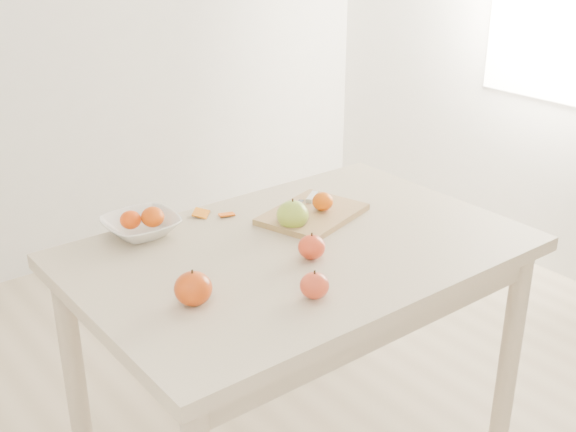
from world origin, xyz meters
TOP-DOWN VIEW (x-y plane):
  - table at (0.00, 0.00)m, footprint 1.20×0.80m
  - cutting_board at (0.15, 0.13)m, footprint 0.35×0.29m
  - board_tangerine at (0.18, 0.12)m, footprint 0.06×0.06m
  - fruit_bowl at (-0.30, 0.33)m, footprint 0.20×0.20m
  - bowl_tangerine_near at (-0.33, 0.34)m, footprint 0.06×0.06m
  - bowl_tangerine_far at (-0.27, 0.31)m, footprint 0.06×0.06m
  - orange_peel_a at (-0.10, 0.34)m, footprint 0.07×0.07m
  - orange_peel_b at (-0.04, 0.29)m, footprint 0.05×0.05m
  - paring_knife at (0.20, 0.20)m, footprint 0.16×0.09m
  - apple_green at (0.06, 0.10)m, footprint 0.09×0.09m
  - apple_red_e at (-0.02, -0.08)m, footprint 0.07×0.07m
  - apple_red_b at (-0.39, -0.09)m, footprint 0.09×0.09m
  - apple_red_c at (-0.15, -0.24)m, footprint 0.07×0.07m

SIDE VIEW (x-z plane):
  - table at x=0.00m, z-range 0.28..1.03m
  - orange_peel_a at x=-0.10m, z-range 0.75..0.76m
  - orange_peel_b at x=-0.04m, z-range 0.75..0.76m
  - cutting_board at x=0.15m, z-range 0.75..0.77m
  - paring_knife at x=0.20m, z-range 0.77..0.78m
  - fruit_bowl at x=-0.30m, z-range 0.75..0.80m
  - apple_red_c at x=-0.15m, z-range 0.75..0.81m
  - apple_red_e at x=-0.02m, z-range 0.75..0.81m
  - apple_red_b at x=-0.39m, z-range 0.75..0.83m
  - apple_green at x=0.06m, z-range 0.75..0.83m
  - board_tangerine at x=0.18m, z-range 0.77..0.82m
  - bowl_tangerine_near at x=-0.33m, z-range 0.77..0.82m
  - bowl_tangerine_far at x=-0.27m, z-range 0.77..0.83m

